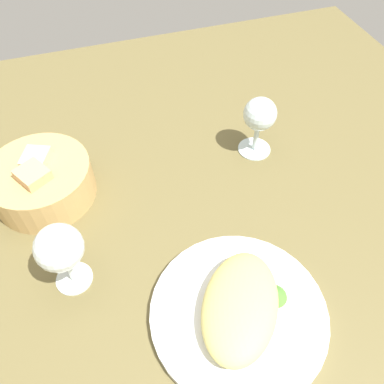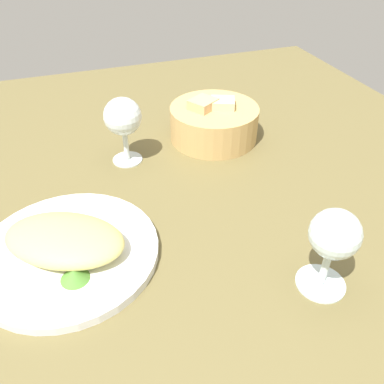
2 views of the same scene
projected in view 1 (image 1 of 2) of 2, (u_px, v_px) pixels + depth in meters
ground_plane at (189, 256)px, 65.18cm from camera, size 140.00×140.00×2.00cm
plate at (238, 313)px, 57.20cm from camera, size 26.14×26.14×1.40cm
omelette at (240, 306)px, 55.17cm from camera, size 20.58×18.51×3.86cm
lettuce_garnish at (275, 294)px, 57.51cm from camera, size 3.91×3.91×1.63cm
bread_basket at (42, 181)px, 69.62cm from camera, size 18.28×18.28×8.93cm
wine_glass_near at (259, 118)px, 73.59cm from camera, size 6.63×6.63×12.48cm
wine_glass_far at (60, 250)px, 54.60cm from camera, size 7.03×7.03×12.97cm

